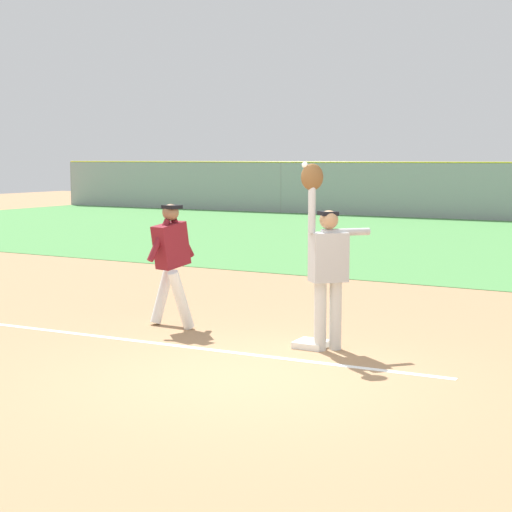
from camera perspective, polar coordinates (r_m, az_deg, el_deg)
ground_plane at (r=8.81m, az=-0.56°, el=-8.48°), size 74.55×74.55×0.00m
chalk_foul_line at (r=11.71m, az=-16.12°, el=-4.87°), size 11.99×0.75×0.01m
first_base at (r=10.11m, az=3.93°, el=-6.24°), size 0.39×0.39×0.08m
fielder at (r=9.79m, az=5.05°, el=-0.26°), size 0.70×0.72×2.28m
runner at (r=11.19m, az=-6.03°, el=-0.02°), size 0.75×0.84×1.72m
baseball at (r=9.63m, az=3.48°, el=6.45°), size 0.07×0.07×0.07m
parked_car_white at (r=36.36m, az=11.22°, el=4.15°), size 4.42×2.15×1.25m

